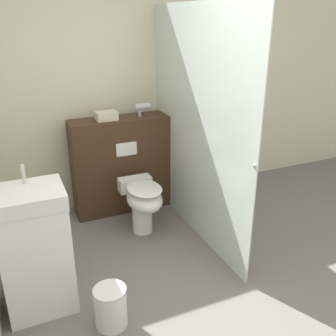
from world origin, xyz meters
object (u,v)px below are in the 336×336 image
Objects in this scene: hair_drier at (143,107)px; toilet at (143,201)px; waste_bin at (111,307)px; sink_vanity at (36,250)px.

toilet is at bearing -112.34° from hair_drier.
hair_drier reaches higher than toilet.
sink_vanity is at bearing 136.19° from waste_bin.
hair_drier is (0.23, 0.56, 0.79)m from toilet.
hair_drier is at bearing 67.66° from toilet.
waste_bin is at bearing -120.77° from toilet.
waste_bin is at bearing -117.98° from hair_drier.
toilet is 1.24m from sink_vanity.
hair_drier is at bearing 62.02° from waste_bin.
sink_vanity is 1.89m from hair_drier.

